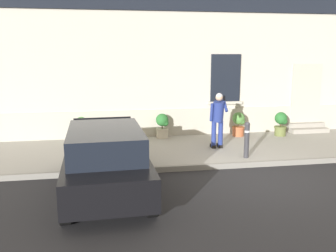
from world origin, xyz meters
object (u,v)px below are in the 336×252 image
(planter_olive, at_px, (281,123))
(planter_cream, at_px, (162,125))
(hatchback_car_black, at_px, (106,159))
(planter_charcoal, at_px, (82,129))
(bollard_near_person, at_px, (247,138))
(person_on_phone, at_px, (218,117))
(planter_terracotta, at_px, (239,123))

(planter_olive, bearing_deg, planter_cream, 174.86)
(hatchback_car_black, xyz_separation_m, planter_charcoal, (-0.76, 4.36, -0.18))
(bollard_near_person, bearing_deg, planter_olive, 47.43)
(bollard_near_person, height_order, planter_charcoal, bollard_near_person)
(hatchback_car_black, bearing_deg, planter_cream, 66.44)
(planter_cream, bearing_deg, person_on_phone, -49.53)
(hatchback_car_black, height_order, planter_cream, hatchback_car_black)
(planter_terracotta, xyz_separation_m, planter_olive, (1.52, -0.22, 0.00))
(bollard_near_person, height_order, planter_olive, bollard_near_person)
(hatchback_car_black, height_order, planter_charcoal, hatchback_car_black)
(planter_charcoal, height_order, planter_cream, same)
(planter_terracotta, distance_m, planter_olive, 1.53)
(bollard_near_person, distance_m, planter_olive, 3.40)
(planter_cream, bearing_deg, bollard_near_person, -55.73)
(hatchback_car_black, xyz_separation_m, planter_terracotta, (4.73, 4.39, -0.18))
(planter_terracotta, bearing_deg, hatchback_car_black, -137.17)
(hatchback_car_black, xyz_separation_m, person_on_phone, (3.45, 2.83, 0.36))
(hatchback_car_black, relative_size, bollard_near_person, 3.94)
(person_on_phone, xyz_separation_m, planter_charcoal, (-4.22, 1.53, -0.54))
(bollard_near_person, relative_size, planter_cream, 1.22)
(hatchback_car_black, distance_m, planter_cream, 4.97)
(planter_terracotta, bearing_deg, bollard_near_person, -106.05)
(planter_terracotta, bearing_deg, planter_charcoal, -179.66)
(bollard_near_person, bearing_deg, planter_terracotta, 73.95)
(planter_cream, bearing_deg, hatchback_car_black, -113.56)
(hatchback_car_black, distance_m, planter_charcoal, 4.43)
(planter_cream, bearing_deg, planter_terracotta, -3.44)
(person_on_phone, distance_m, planter_terracotta, 2.09)
(hatchback_car_black, distance_m, person_on_phone, 4.48)
(person_on_phone, height_order, planter_cream, person_on_phone)
(planter_charcoal, bearing_deg, person_on_phone, -19.88)
(planter_charcoal, bearing_deg, planter_terracotta, 0.34)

